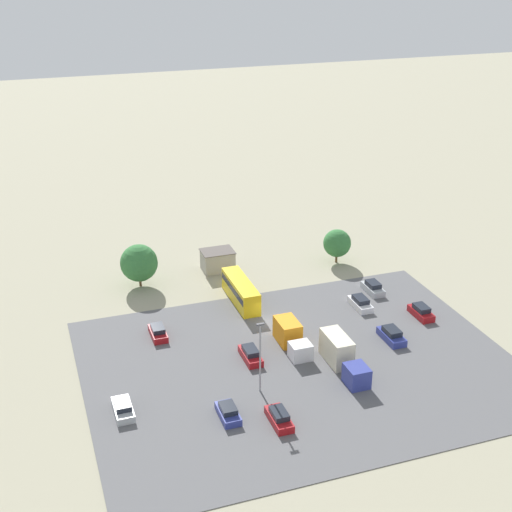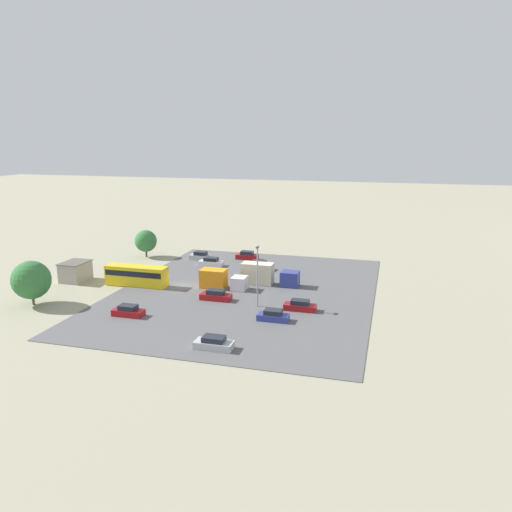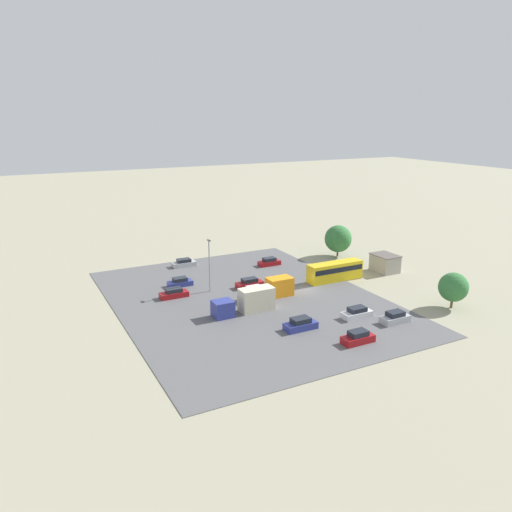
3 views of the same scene
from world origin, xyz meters
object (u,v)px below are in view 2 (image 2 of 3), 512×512
at_px(parked_car_6, 211,262).
at_px(bus, 137,275).
at_px(parked_car_2, 247,256).
at_px(parked_car_4, 300,306).
at_px(shed_building, 75,271).
at_px(parked_car_5, 201,256).
at_px(parked_car_0, 259,266).
at_px(parked_car_8, 216,296).
at_px(parked_truck_0, 267,275).
at_px(parked_car_7, 128,311).
at_px(parked_car_1, 273,316).
at_px(parked_truck_1, 221,280).
at_px(parked_car_3, 214,343).

bearing_deg(parked_car_6, bus, 154.78).
height_order(parked_car_2, parked_car_4, parked_car_2).
bearing_deg(parked_car_2, shed_building, 132.75).
bearing_deg(parked_car_4, parked_car_5, 45.51).
bearing_deg(parked_car_0, parked_car_8, -4.90).
height_order(shed_building, parked_car_0, shed_building).
relative_size(shed_building, parked_truck_0, 0.53).
bearing_deg(parked_car_8, parked_car_7, 136.43).
bearing_deg(bus, parked_car_4, 80.26).
relative_size(bus, parked_car_1, 2.50).
distance_m(parked_car_2, parked_truck_1, 19.45).
bearing_deg(parked_car_7, parked_car_0, -20.80).
height_order(shed_building, parked_car_8, shed_building).
distance_m(bus, parked_car_1, 26.60).
relative_size(parked_car_3, parked_truck_1, 0.60).
relative_size(parked_car_0, parked_car_8, 0.98).
bearing_deg(parked_car_1, parked_car_8, -120.48).
bearing_deg(parked_truck_1, parked_car_4, 63.74).
distance_m(bus, parked_car_3, 28.57).
relative_size(parked_car_3, parked_car_7, 1.06).
relative_size(parked_car_1, parked_car_3, 0.92).
relative_size(parked_car_5, parked_car_6, 0.94).
relative_size(parked_car_4, parked_truck_0, 0.47).
height_order(bus, parked_car_0, bus).
xyz_separation_m(parked_car_0, parked_truck_1, (12.58, -2.80, 0.67)).
distance_m(parked_car_3, parked_car_7, 16.22).
xyz_separation_m(bus, parked_truck_1, (-2.17, 13.52, -0.36)).
relative_size(shed_building, parked_car_7, 1.17).
distance_m(parked_car_2, parked_car_3, 42.30).
relative_size(parked_car_0, parked_car_3, 1.01).
bearing_deg(parked_car_2, parked_truck_0, -153.10).
bearing_deg(parked_truck_1, parked_car_8, 12.13).
xyz_separation_m(parked_car_0, parked_car_4, (19.47, 11.17, -0.06)).
bearing_deg(shed_building, parked_car_6, 129.42).
bearing_deg(parked_car_2, bus, 150.67).
distance_m(parked_car_0, parked_truck_1, 12.90).
distance_m(parked_car_3, parked_truck_1, 23.16).
bearing_deg(parked_car_1, shed_building, -104.65).
height_order(parked_car_1, parked_car_2, parked_car_2).
distance_m(bus, parked_car_2, 24.75).
xyz_separation_m(parked_car_1, parked_car_7, (3.51, -19.05, 0.02)).
bearing_deg(shed_building, parked_car_1, 75.35).
bearing_deg(parked_car_0, parked_car_7, -20.80).
bearing_deg(parked_truck_1, parked_car_5, -148.99).
relative_size(parked_car_1, parked_car_8, 0.89).
relative_size(bus, parked_truck_1, 1.38).
bearing_deg(parked_car_2, parked_car_6, 142.37).
bearing_deg(parked_car_4, parked_car_2, 30.33).
relative_size(parked_car_5, parked_car_7, 1.00).
xyz_separation_m(parked_car_3, parked_car_8, (-16.34, -5.70, 0.04)).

